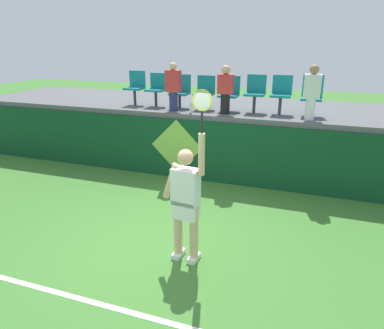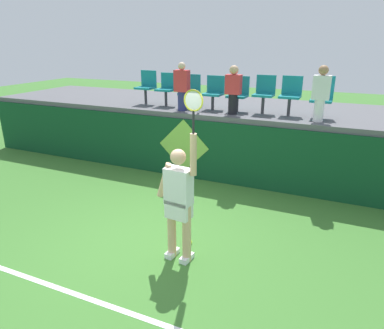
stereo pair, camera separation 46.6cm
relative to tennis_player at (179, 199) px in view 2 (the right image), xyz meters
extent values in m
plane|color=#3D752D|center=(-0.67, 0.18, -0.98)|extent=(40.00, 40.00, 0.00)
cube|color=#0F4223|center=(-0.67, 3.16, -0.27)|extent=(13.55, 0.20, 1.42)
cube|color=#56565B|center=(-0.67, 4.62, 0.50)|extent=(13.55, 3.02, 0.12)
cube|color=white|center=(-0.67, -1.28, -0.98)|extent=(12.19, 0.08, 0.01)
cube|color=white|center=(-0.14, 0.01, -0.94)|extent=(0.15, 0.27, 0.08)
cube|color=white|center=(0.12, -0.01, -0.94)|extent=(0.15, 0.27, 0.08)
cylinder|color=#DBAD84|center=(-0.14, 0.01, -0.53)|extent=(0.13, 0.13, 0.91)
cylinder|color=#DBAD84|center=(0.12, -0.01, -0.53)|extent=(0.13, 0.13, 0.91)
cube|color=white|center=(-0.01, 0.00, -0.15)|extent=(0.38, 0.26, 0.28)
cube|color=white|center=(-0.01, 0.00, 0.20)|extent=(0.40, 0.26, 0.54)
sphere|color=#DBAD84|center=(-0.01, 0.00, 0.64)|extent=(0.22, 0.22, 0.22)
cylinder|color=#DBAD84|center=(-0.24, 0.03, 0.25)|extent=(0.26, 0.12, 0.55)
cylinder|color=#DBAD84|center=(0.23, -0.02, 0.71)|extent=(0.09, 0.09, 0.58)
cylinder|color=black|center=(0.23, -0.02, 1.15)|extent=(0.03, 0.03, 0.30)
torus|color=gold|center=(0.23, -0.02, 1.43)|extent=(0.28, 0.05, 0.28)
ellipsoid|color=silver|center=(0.23, -0.02, 1.43)|extent=(0.24, 0.04, 0.24)
sphere|color=#D1E533|center=(-0.01, 0.42, -0.95)|extent=(0.07, 0.07, 0.07)
cylinder|color=white|center=(-1.09, 3.30, 0.69)|extent=(0.06, 0.06, 0.27)
cylinder|color=#38383D|center=(-2.80, 3.82, 0.75)|extent=(0.07, 0.07, 0.40)
cube|color=#147F89|center=(-2.80, 3.82, 0.98)|extent=(0.44, 0.42, 0.05)
cube|color=#147F89|center=(-2.80, 4.01, 1.20)|extent=(0.44, 0.04, 0.40)
cylinder|color=#38383D|center=(-2.21, 3.82, 0.75)|extent=(0.07, 0.07, 0.38)
cube|color=#147F89|center=(-2.21, 3.82, 0.96)|extent=(0.44, 0.42, 0.05)
cube|color=#147F89|center=(-2.21, 4.01, 1.18)|extent=(0.44, 0.04, 0.38)
cylinder|color=#38383D|center=(-1.57, 3.82, 0.72)|extent=(0.07, 0.07, 0.32)
cube|color=#147F89|center=(-1.57, 3.82, 0.90)|extent=(0.44, 0.42, 0.05)
cube|color=#147F89|center=(-1.57, 4.01, 1.14)|extent=(0.44, 0.04, 0.42)
cylinder|color=#38383D|center=(-0.95, 3.82, 0.73)|extent=(0.07, 0.07, 0.34)
cube|color=#147F89|center=(-0.95, 3.82, 0.92)|extent=(0.44, 0.42, 0.05)
cube|color=#147F89|center=(-0.95, 4.01, 1.15)|extent=(0.44, 0.04, 0.40)
cylinder|color=#38383D|center=(-0.34, 3.82, 0.72)|extent=(0.07, 0.07, 0.33)
cube|color=#147F89|center=(-0.34, 3.82, 0.91)|extent=(0.44, 0.42, 0.05)
cube|color=#147F89|center=(-0.34, 4.01, 1.15)|extent=(0.44, 0.04, 0.42)
cylinder|color=#38383D|center=(0.27, 3.82, 0.75)|extent=(0.07, 0.07, 0.39)
cube|color=#147F89|center=(0.27, 3.82, 0.97)|extent=(0.44, 0.42, 0.05)
cube|color=#147F89|center=(0.27, 4.01, 1.20)|extent=(0.44, 0.04, 0.40)
cylinder|color=#38383D|center=(0.85, 3.82, 0.75)|extent=(0.07, 0.07, 0.39)
cube|color=#147F89|center=(0.85, 3.82, 0.97)|extent=(0.44, 0.42, 0.05)
cube|color=#147F89|center=(0.85, 4.01, 1.20)|extent=(0.44, 0.04, 0.41)
cylinder|color=#38383D|center=(1.50, 3.82, 0.73)|extent=(0.07, 0.07, 0.35)
cube|color=#147F89|center=(1.50, 3.82, 0.93)|extent=(0.44, 0.42, 0.05)
cube|color=#147F89|center=(1.50, 4.01, 1.19)|extent=(0.44, 0.04, 0.47)
cylinder|color=navy|center=(-1.57, 3.42, 0.78)|extent=(0.20, 0.20, 0.45)
cube|color=red|center=(-1.57, 3.42, 1.25)|extent=(0.34, 0.20, 0.49)
sphere|color=beige|center=(-1.57, 3.42, 1.58)|extent=(0.18, 0.18, 0.18)
cylinder|color=white|center=(1.50, 3.47, 0.78)|extent=(0.20, 0.20, 0.45)
cube|color=white|center=(1.50, 3.47, 1.25)|extent=(0.34, 0.20, 0.48)
sphere|color=#A87A56|center=(1.50, 3.47, 1.58)|extent=(0.20, 0.20, 0.20)
cylinder|color=black|center=(-0.34, 3.49, 0.78)|extent=(0.20, 0.20, 0.45)
cube|color=red|center=(-0.34, 3.49, 1.22)|extent=(0.34, 0.20, 0.42)
sphere|color=#DBAD84|center=(-0.34, 3.49, 1.53)|extent=(0.20, 0.20, 0.20)
cube|color=#0F4223|center=(-1.36, 3.05, -0.98)|extent=(0.90, 0.01, 0.00)
plane|color=#8CC64C|center=(-1.36, 3.05, -0.20)|extent=(1.27, 0.00, 1.27)
camera|label=1|loc=(1.58, -4.27, 2.15)|focal=32.89mm
camera|label=2|loc=(2.01, -4.09, 2.15)|focal=32.89mm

